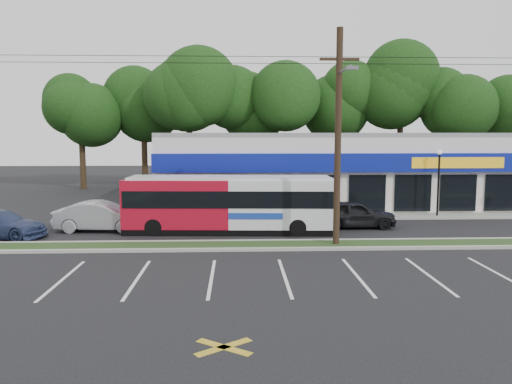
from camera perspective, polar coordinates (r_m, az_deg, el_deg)
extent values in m
plane|color=black|center=(22.55, 2.07, -6.81)|extent=(120.00, 120.00, 0.00)
cube|color=#1C3415|center=(23.51, 1.89, -6.10)|extent=(40.00, 1.60, 0.12)
cube|color=#9E9E93|center=(22.68, 2.04, -6.55)|extent=(40.00, 0.25, 0.14)
cube|color=#9E9E93|center=(24.33, 1.74, -5.63)|extent=(40.00, 0.25, 0.14)
cube|color=#9E9E93|center=(32.00, 9.83, -2.76)|extent=(32.00, 2.20, 0.10)
cube|color=silver|center=(38.63, 8.47, 2.55)|extent=(25.00, 12.00, 5.00)
cube|color=#101D97|center=(32.46, 10.54, 3.31)|extent=(25.00, 0.50, 1.20)
cube|color=black|center=(32.83, 10.39, -0.16)|extent=(24.00, 0.12, 2.40)
cube|color=gold|center=(34.44, 22.09, 3.12)|extent=(6.00, 0.06, 0.70)
cube|color=gray|center=(38.53, 8.54, 6.48)|extent=(25.00, 12.00, 0.30)
cylinder|color=black|center=(23.33, 9.34, 5.96)|extent=(0.30, 0.30, 10.00)
cube|color=black|center=(23.56, 9.52, 14.74)|extent=(1.80, 0.12, 0.12)
cylinder|color=#59595E|center=(22.32, 10.13, 13.63)|extent=(0.10, 2.40, 0.10)
cube|color=#59595E|center=(21.05, 10.90, 13.76)|extent=(0.50, 0.25, 0.15)
cylinder|color=black|center=(23.17, 1.97, 15.22)|extent=(50.00, 0.02, 0.02)
cylinder|color=black|center=(23.13, 1.97, 14.48)|extent=(50.00, 0.02, 0.02)
cylinder|color=black|center=(33.33, 20.11, 0.68)|extent=(0.12, 0.12, 4.00)
sphere|color=silver|center=(33.19, 20.26, 4.29)|extent=(0.30, 0.30, 0.30)
cylinder|color=black|center=(50.02, -18.92, 3.62)|extent=(0.56, 0.56, 5.72)
sphere|color=black|center=(50.06, -19.17, 10.01)|extent=(6.76, 6.76, 6.76)
cylinder|color=black|center=(48.82, -13.28, 3.73)|extent=(0.56, 0.56, 5.72)
sphere|color=black|center=(48.86, -13.46, 10.29)|extent=(6.76, 6.76, 6.76)
cylinder|color=black|center=(48.12, -7.42, 3.81)|extent=(0.56, 0.56, 5.72)
sphere|color=black|center=(48.16, -7.52, 10.47)|extent=(6.76, 6.76, 6.76)
cylinder|color=black|center=(47.92, -1.44, 3.86)|extent=(0.56, 0.56, 5.72)
sphere|color=black|center=(47.97, -1.46, 10.54)|extent=(6.76, 6.76, 6.76)
cylinder|color=black|center=(48.25, 4.52, 3.86)|extent=(0.56, 0.56, 5.72)
sphere|color=black|center=(48.29, 4.58, 10.50)|extent=(6.76, 6.76, 6.76)
cylinder|color=black|center=(49.09, 10.34, 3.82)|extent=(0.56, 0.56, 5.72)
sphere|color=black|center=(49.13, 10.48, 10.34)|extent=(6.76, 6.76, 6.76)
cylinder|color=black|center=(50.41, 15.91, 3.74)|extent=(0.56, 0.56, 5.72)
sphere|color=black|center=(50.45, 16.12, 10.09)|extent=(6.76, 6.76, 6.76)
cylinder|color=black|center=(52.18, 21.14, 3.64)|extent=(0.56, 0.56, 5.72)
sphere|color=black|center=(52.22, 21.41, 9.77)|extent=(6.76, 6.76, 6.76)
cylinder|color=black|center=(54.36, 26.00, 3.52)|extent=(0.56, 0.56, 5.72)
sphere|color=black|center=(54.39, 26.30, 9.40)|extent=(6.76, 6.76, 6.76)
cube|color=#A70C21|center=(26.94, -8.92, -1.20)|extent=(5.67, 2.59, 2.55)
cube|color=silver|center=(26.58, 2.98, -1.23)|extent=(5.67, 2.59, 2.55)
cube|color=black|center=(26.85, -2.99, -4.22)|extent=(11.22, 2.83, 0.32)
cube|color=black|center=(26.58, -3.02, -0.58)|extent=(11.00, 2.92, 0.88)
cube|color=black|center=(26.82, 8.99, -0.89)|extent=(0.16, 1.97, 1.30)
cube|color=#193899|center=(25.49, -0.05, -2.78)|extent=(2.78, 0.17, 0.32)
cube|color=silver|center=(26.47, -3.03, 1.62)|extent=(10.65, 2.62, 0.17)
cylinder|color=black|center=(26.33, -11.65, -3.99)|extent=(0.90, 0.30, 0.89)
cylinder|color=black|center=(28.33, -10.75, -3.21)|extent=(0.90, 0.30, 0.89)
cylinder|color=black|center=(25.79, 4.79, -4.09)|extent=(0.90, 0.30, 0.89)
cylinder|color=black|center=(27.83, 4.48, -3.29)|extent=(0.90, 0.30, 0.89)
imported|color=black|center=(28.49, 11.12, -2.47)|extent=(4.64, 1.95, 1.57)
imported|color=#97989E|center=(28.28, -17.26, -2.67)|extent=(4.96, 1.94, 1.61)
imported|color=white|center=(28.55, 6.44, -2.40)|extent=(0.59, 0.42, 1.53)
imported|color=beige|center=(31.07, 6.79, -1.60)|extent=(0.86, 0.71, 1.59)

